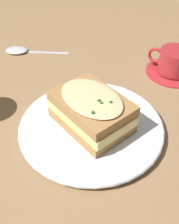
{
  "coord_description": "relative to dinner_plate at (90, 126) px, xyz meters",
  "views": [
    {
      "loc": [
        -0.31,
        -0.04,
        0.34
      ],
      "look_at": [
        0.02,
        0.0,
        0.04
      ],
      "focal_mm": 42.0,
      "sensor_mm": 36.0,
      "label": 1
    }
  ],
  "objects": [
    {
      "name": "spoon",
      "position": [
        0.26,
        0.22,
        -0.0
      ],
      "size": [
        0.05,
        0.17,
        0.01
      ],
      "rotation": [
        0.0,
        0.0,
        0.07
      ],
      "color": "silver",
      "rests_on": "ground_plane"
    },
    {
      "name": "ground_plane",
      "position": [
        -0.02,
        -0.0,
        -0.01
      ],
      "size": [
        2.4,
        2.4,
        0.0
      ],
      "primitive_type": "plane",
      "color": "olive"
    },
    {
      "name": "dinner_plate",
      "position": [
        0.0,
        0.0,
        0.0
      ],
      "size": [
        0.26,
        0.26,
        0.02
      ],
      "color": "white",
      "rests_on": "ground_plane"
    },
    {
      "name": "sandwich",
      "position": [
        0.0,
        0.0,
        0.04
      ],
      "size": [
        0.16,
        0.16,
        0.06
      ],
      "rotation": [
        0.0,
        0.0,
        0.84
      ],
      "color": "#A37542",
      "rests_on": "dinner_plate"
    },
    {
      "name": "teacup_with_saucer",
      "position": [
        0.21,
        -0.17,
        0.02
      ],
      "size": [
        0.13,
        0.13,
        0.06
      ],
      "rotation": [
        0.0,
        0.0,
        1.16
      ],
      "color": "#AD282D",
      "rests_on": "ground_plane"
    }
  ]
}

